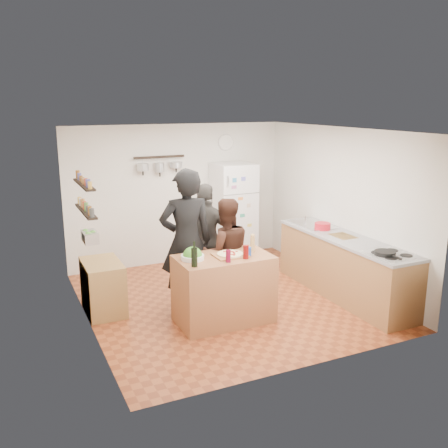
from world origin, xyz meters
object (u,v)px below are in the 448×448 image
prep_island (224,289)px  person_center (225,253)px  wall_clock (226,142)px  pepper_mill (253,244)px  salt_canister (248,252)px  fridge (233,212)px  side_table (103,287)px  wine_bottle (194,257)px  counter_run (344,267)px  skillet (385,253)px  red_bowl (323,226)px  person_left (186,242)px  person_back (206,240)px  salad_bowl (193,257)px

prep_island → person_center: 0.61m
person_center → wall_clock: size_ratio=5.29×
pepper_mill → salt_canister: pepper_mill is taller
salt_canister → fridge: fridge is taller
side_table → wine_bottle: bearing=-53.0°
wine_bottle → counter_run: (2.54, 0.29, -0.58)m
wine_bottle → skillet: (2.44, -0.64, -0.08)m
salt_canister → person_center: bearing=97.1°
red_bowl → fridge: size_ratio=0.14×
counter_run → skillet: bearing=-96.1°
person_center → side_table: person_center is taller
red_bowl → skillet: bearing=-92.0°
person_left → counter_run: bearing=176.9°
person_left → person_back: person_left is taller
wine_bottle → red_bowl: 2.62m
person_back → counter_run: person_back is taller
person_center → person_back: person_back is taller
prep_island → fridge: 2.73m
red_bowl → side_table: 3.47m
red_bowl → fridge: bearing=111.5°
side_table → red_bowl: bearing=-6.5°
prep_island → salt_canister: size_ratio=10.46×
pepper_mill → person_center: (-0.22, 0.40, -0.21)m
person_left → counter_run: 2.47m
person_left → side_table: person_left is taller
person_left → skillet: size_ratio=7.35×
salad_bowl → person_back: 1.13m
wine_bottle → fridge: 3.15m
prep_island → red_bowl: size_ratio=4.96×
wall_clock → salad_bowl: bearing=-122.7°
pepper_mill → person_left: bearing=148.8°
wine_bottle → counter_run: bearing=6.6°
wall_clock → person_center: bearing=-115.1°
counter_run → side_table: 3.56m
salad_bowl → red_bowl: bearing=12.7°
person_left → pepper_mill: bearing=156.5°
counter_run → fridge: fridge is taller
prep_island → person_back: (0.17, 1.00, 0.40)m
person_center → counter_run: (1.81, -0.38, -0.34)m
person_center → red_bowl: bearing=-164.5°
salad_bowl → red_bowl: (2.41, 0.54, 0.03)m
salt_canister → skillet: size_ratio=0.43×
pepper_mill → counter_run: (1.59, 0.02, -0.56)m
wine_bottle → counter_run: wine_bottle is taller
person_left → person_center: (0.55, -0.07, -0.22)m
person_center → fridge: (1.06, 1.92, 0.11)m
prep_island → person_center: (0.23, 0.45, 0.34)m
skillet → red_bowl: size_ratio=1.10×
prep_island → salad_bowl: (-0.42, 0.05, 0.48)m
wine_bottle → person_back: person_back is taller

